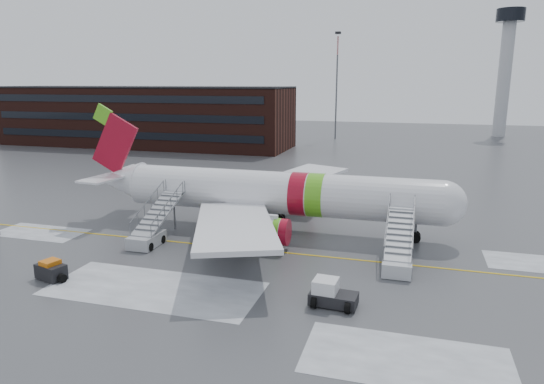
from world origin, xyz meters
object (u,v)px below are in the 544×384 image
(pushback_tug, at_px, (331,294))
(baggage_tractor, at_px, (51,271))
(airstair_fwd, at_px, (398,254))
(airstair_aft, at_px, (151,231))
(airliner, at_px, (268,193))

(pushback_tug, relative_size, baggage_tractor, 1.06)
(airstair_fwd, height_order, airstair_aft, same)
(airstair_fwd, relative_size, airstair_aft, 1.00)
(pushback_tug, bearing_deg, airliner, 120.34)
(baggage_tractor, bearing_deg, airstair_fwd, 20.91)
(airstair_fwd, xyz_separation_m, baggage_tractor, (-22.69, -8.67, -0.48))
(airliner, distance_m, airstair_fwd, 13.64)
(airliner, height_order, baggage_tractor, airliner)
(pushback_tug, bearing_deg, airstair_fwd, 63.05)
(airliner, xyz_separation_m, baggage_tractor, (-10.94, -15.21, -2.84))
(pushback_tug, bearing_deg, baggage_tractor, -175.69)
(airstair_fwd, relative_size, baggage_tractor, 2.78)
(airstair_aft, bearing_deg, airstair_fwd, 0.00)
(airliner, xyz_separation_m, airstair_fwd, (11.74, -6.54, -2.35))
(airstair_fwd, distance_m, baggage_tractor, 24.29)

